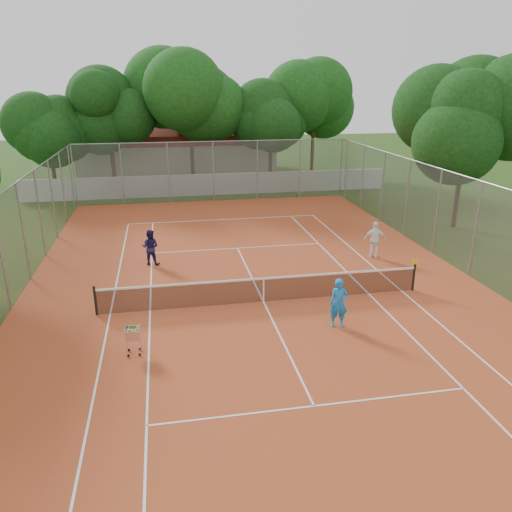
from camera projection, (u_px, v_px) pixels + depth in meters
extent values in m
plane|color=#1E3A0F|center=(263.00, 302.00, 18.44)|extent=(120.00, 120.00, 0.00)
cube|color=#B04822|center=(263.00, 302.00, 18.44)|extent=(18.00, 34.00, 0.02)
cube|color=white|center=(263.00, 302.00, 18.43)|extent=(10.98, 23.78, 0.01)
cube|color=black|center=(264.00, 290.00, 18.27)|extent=(11.88, 0.10, 0.98)
cube|color=slate|center=(264.00, 251.00, 17.78)|extent=(18.00, 34.00, 4.00)
cube|color=silver|center=(211.00, 184.00, 35.82)|extent=(26.00, 0.30, 1.50)
cube|color=beige|center=(177.00, 148.00, 44.27)|extent=(16.40, 9.00, 4.40)
cube|color=black|center=(205.00, 120.00, 37.20)|extent=(29.00, 19.00, 10.00)
imported|color=blue|center=(339.00, 303.00, 16.32)|extent=(0.68, 0.53, 1.67)
imported|color=#1D1848|center=(150.00, 247.00, 21.98)|extent=(0.92, 0.82, 1.59)
imported|color=white|center=(375.00, 240.00, 22.86)|extent=(1.08, 0.75, 1.69)
cube|color=silver|center=(133.00, 340.00, 14.76)|extent=(0.49, 0.49, 0.92)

